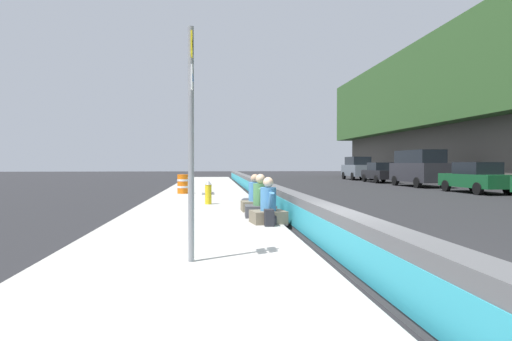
{
  "coord_description": "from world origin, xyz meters",
  "views": [
    {
      "loc": [
        -7.18,
        2.19,
        1.65
      ],
      "look_at": [
        7.69,
        0.68,
        1.4
      ],
      "focal_mm": 30.16,
      "sensor_mm": 36.0,
      "label": 1
    }
  ],
  "objects_px": {
    "construction_barrel": "(183,184)",
    "seated_person_foreground": "(268,209)",
    "parked_car_farther": "(357,168)",
    "backpack": "(270,218)",
    "seated_person_middle": "(261,203)",
    "fire_hydrant": "(208,192)",
    "parked_car_fourth": "(476,177)",
    "seated_person_far": "(254,197)",
    "parked_car_far": "(380,172)",
    "route_sign_post": "(191,127)",
    "parked_car_midline": "(419,167)",
    "seated_person_rear": "(255,199)"
  },
  "relations": [
    {
      "from": "construction_barrel",
      "to": "seated_person_foreground",
      "type": "bearing_deg",
      "value": -165.15
    },
    {
      "from": "parked_car_farther",
      "to": "backpack",
      "type": "bearing_deg",
      "value": 157.43
    },
    {
      "from": "seated_person_middle",
      "to": "parked_car_farther",
      "type": "distance_m",
      "value": 32.27
    },
    {
      "from": "fire_hydrant",
      "to": "parked_car_fourth",
      "type": "height_order",
      "value": "parked_car_fourth"
    },
    {
      "from": "seated_person_far",
      "to": "backpack",
      "type": "xyz_separation_m",
      "value": [
        -4.29,
        0.05,
        -0.16
      ]
    },
    {
      "from": "parked_car_far",
      "to": "construction_barrel",
      "type": "bearing_deg",
      "value": 131.23
    },
    {
      "from": "route_sign_post",
      "to": "parked_car_far",
      "type": "distance_m",
      "value": 32.24
    },
    {
      "from": "parked_car_midline",
      "to": "parked_car_far",
      "type": "bearing_deg",
      "value": 1.32
    },
    {
      "from": "seated_person_foreground",
      "to": "seated_person_far",
      "type": "height_order",
      "value": "seated_person_foreground"
    },
    {
      "from": "parked_car_fourth",
      "to": "parked_car_midline",
      "type": "bearing_deg",
      "value": 0.79
    },
    {
      "from": "seated_person_foreground",
      "to": "parked_car_midline",
      "type": "distance_m",
      "value": 22.28
    },
    {
      "from": "construction_barrel",
      "to": "parked_car_farther",
      "type": "height_order",
      "value": "parked_car_farther"
    },
    {
      "from": "seated_person_middle",
      "to": "seated_person_rear",
      "type": "xyz_separation_m",
      "value": [
        1.49,
        0.01,
        -0.01
      ]
    },
    {
      "from": "route_sign_post",
      "to": "seated_person_foreground",
      "type": "relative_size",
      "value": 3.09
    },
    {
      "from": "fire_hydrant",
      "to": "seated_person_foreground",
      "type": "xyz_separation_m",
      "value": [
        -5.17,
        -1.56,
        -0.08
      ]
    },
    {
      "from": "seated_person_rear",
      "to": "seated_person_foreground",
      "type": "bearing_deg",
      "value": -178.65
    },
    {
      "from": "parked_car_fourth",
      "to": "fire_hydrant",
      "type": "bearing_deg",
      "value": 113.75
    },
    {
      "from": "route_sign_post",
      "to": "parked_car_farther",
      "type": "distance_m",
      "value": 37.85
    },
    {
      "from": "route_sign_post",
      "to": "seated_person_rear",
      "type": "height_order",
      "value": "route_sign_post"
    },
    {
      "from": "seated_person_far",
      "to": "backpack",
      "type": "height_order",
      "value": "seated_person_far"
    },
    {
      "from": "seated_person_foreground",
      "to": "parked_car_farther",
      "type": "height_order",
      "value": "parked_car_farther"
    },
    {
      "from": "parked_car_far",
      "to": "parked_car_midline",
      "type": "bearing_deg",
      "value": -178.68
    },
    {
      "from": "parked_car_midline",
      "to": "fire_hydrant",
      "type": "bearing_deg",
      "value": 131.56
    },
    {
      "from": "fire_hydrant",
      "to": "parked_car_far",
      "type": "xyz_separation_m",
      "value": [
        19.46,
        -14.41,
        0.27
      ]
    },
    {
      "from": "seated_person_rear",
      "to": "parked_car_far",
      "type": "distance_m",
      "value": 25.42
    },
    {
      "from": "seated_person_middle",
      "to": "parked_car_midline",
      "type": "distance_m",
      "value": 21.31
    },
    {
      "from": "backpack",
      "to": "seated_person_rear",
      "type": "bearing_deg",
      "value": 0.57
    },
    {
      "from": "seated_person_middle",
      "to": "fire_hydrant",
      "type": "bearing_deg",
      "value": 20.99
    },
    {
      "from": "route_sign_post",
      "to": "construction_barrel",
      "type": "relative_size",
      "value": 3.79
    },
    {
      "from": "fire_hydrant",
      "to": "parked_car_midline",
      "type": "distance_m",
      "value": 19.47
    },
    {
      "from": "parked_car_farther",
      "to": "route_sign_post",
      "type": "bearing_deg",
      "value": 157.15
    },
    {
      "from": "parked_car_fourth",
      "to": "parked_car_far",
      "type": "relative_size",
      "value": 1.01
    },
    {
      "from": "backpack",
      "to": "construction_barrel",
      "type": "height_order",
      "value": "construction_barrel"
    },
    {
      "from": "seated_person_rear",
      "to": "construction_barrel",
      "type": "distance_m",
      "value": 8.58
    },
    {
      "from": "route_sign_post",
      "to": "backpack",
      "type": "relative_size",
      "value": 9.0
    },
    {
      "from": "seated_person_rear",
      "to": "construction_barrel",
      "type": "relative_size",
      "value": 1.23
    },
    {
      "from": "parked_car_midline",
      "to": "seated_person_middle",
      "type": "bearing_deg",
      "value": 142.17
    },
    {
      "from": "seated_person_foreground",
      "to": "backpack",
      "type": "relative_size",
      "value": 2.91
    },
    {
      "from": "seated_person_foreground",
      "to": "backpack",
      "type": "bearing_deg",
      "value": 176.29
    },
    {
      "from": "seated_person_rear",
      "to": "parked_car_far",
      "type": "xyz_separation_m",
      "value": [
        21.89,
        -12.92,
        0.36
      ]
    },
    {
      "from": "fire_hydrant",
      "to": "parked_car_midline",
      "type": "height_order",
      "value": "parked_car_midline"
    },
    {
      "from": "parked_car_farther",
      "to": "construction_barrel",
      "type": "bearing_deg",
      "value": 141.51
    },
    {
      "from": "seated_person_middle",
      "to": "parked_car_farther",
      "type": "height_order",
      "value": "parked_car_farther"
    },
    {
      "from": "seated_person_far",
      "to": "construction_barrel",
      "type": "relative_size",
      "value": 1.18
    },
    {
      "from": "seated_person_far",
      "to": "construction_barrel",
      "type": "xyz_separation_m",
      "value": [
        7.06,
        2.89,
        0.13
      ]
    },
    {
      "from": "seated_person_far",
      "to": "parked_car_midline",
      "type": "distance_m",
      "value": 19.33
    },
    {
      "from": "fire_hydrant",
      "to": "parked_car_farther",
      "type": "xyz_separation_m",
      "value": [
        25.61,
        -14.53,
        0.6
      ]
    },
    {
      "from": "seated_person_middle",
      "to": "parked_car_fourth",
      "type": "bearing_deg",
      "value": -51.78
    },
    {
      "from": "seated_person_rear",
      "to": "seated_person_far",
      "type": "relative_size",
      "value": 1.04
    },
    {
      "from": "fire_hydrant",
      "to": "parked_car_fourth",
      "type": "bearing_deg",
      "value": -66.25
    }
  ]
}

